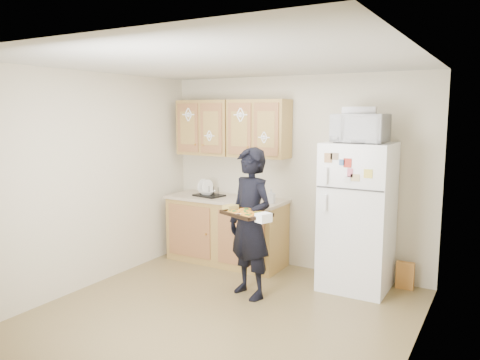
# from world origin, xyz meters

# --- Properties ---
(floor) EXTENTS (3.60, 3.60, 0.00)m
(floor) POSITION_xyz_m (0.00, 0.00, 0.00)
(floor) COLOR brown
(floor) RESTS_ON ground
(ceiling) EXTENTS (3.60, 3.60, 0.00)m
(ceiling) POSITION_xyz_m (0.00, 0.00, 2.50)
(ceiling) COLOR beige
(ceiling) RESTS_ON wall_back
(wall_back) EXTENTS (3.60, 0.04, 2.50)m
(wall_back) POSITION_xyz_m (0.00, 1.80, 1.25)
(wall_back) COLOR beige
(wall_back) RESTS_ON floor
(wall_front) EXTENTS (3.60, 0.04, 2.50)m
(wall_front) POSITION_xyz_m (0.00, -1.80, 1.25)
(wall_front) COLOR beige
(wall_front) RESTS_ON floor
(wall_left) EXTENTS (0.04, 3.60, 2.50)m
(wall_left) POSITION_xyz_m (-1.80, 0.00, 1.25)
(wall_left) COLOR beige
(wall_left) RESTS_ON floor
(wall_right) EXTENTS (0.04, 3.60, 2.50)m
(wall_right) POSITION_xyz_m (1.80, 0.00, 1.25)
(wall_right) COLOR beige
(wall_right) RESTS_ON floor
(refrigerator) EXTENTS (0.75, 0.70, 1.70)m
(refrigerator) POSITION_xyz_m (0.95, 1.43, 0.85)
(refrigerator) COLOR white
(refrigerator) RESTS_ON floor
(base_cabinet) EXTENTS (1.60, 0.60, 0.86)m
(base_cabinet) POSITION_xyz_m (-0.85, 1.48, 0.43)
(base_cabinet) COLOR olive
(base_cabinet) RESTS_ON floor
(countertop) EXTENTS (1.64, 0.64, 0.04)m
(countertop) POSITION_xyz_m (-0.85, 1.48, 0.88)
(countertop) COLOR tan
(countertop) RESTS_ON base_cabinet
(upper_cab_left) EXTENTS (0.80, 0.33, 0.75)m
(upper_cab_left) POSITION_xyz_m (-1.25, 1.61, 1.83)
(upper_cab_left) COLOR olive
(upper_cab_left) RESTS_ON wall_back
(upper_cab_right) EXTENTS (0.80, 0.33, 0.75)m
(upper_cab_right) POSITION_xyz_m (-0.43, 1.61, 1.83)
(upper_cab_right) COLOR olive
(upper_cab_right) RESTS_ON wall_back
(cereal_box) EXTENTS (0.20, 0.07, 0.32)m
(cereal_box) POSITION_xyz_m (1.47, 1.67, 0.16)
(cereal_box) COLOR gold
(cereal_box) RESTS_ON floor
(person) EXTENTS (0.71, 0.59, 1.66)m
(person) POSITION_xyz_m (-0.00, 0.60, 0.83)
(person) COLOR black
(person) RESTS_ON floor
(baking_tray) EXTENTS (0.56, 0.49, 0.04)m
(baking_tray) POSITION_xyz_m (0.11, 0.32, 1.00)
(baking_tray) COLOR black
(baking_tray) RESTS_ON person
(pizza_front_left) EXTENTS (0.16, 0.16, 0.02)m
(pizza_front_left) POSITION_xyz_m (-0.02, 0.28, 1.01)
(pizza_front_left) COLOR #F6A71F
(pizza_front_left) RESTS_ON baking_tray
(pizza_front_right) EXTENTS (0.16, 0.16, 0.02)m
(pizza_front_right) POSITION_xyz_m (0.18, 0.21, 1.01)
(pizza_front_right) COLOR #F6A71F
(pizza_front_right) RESTS_ON baking_tray
(pizza_back_left) EXTENTS (0.16, 0.16, 0.02)m
(pizza_back_left) POSITION_xyz_m (0.03, 0.43, 1.01)
(pizza_back_left) COLOR #F6A71F
(pizza_back_left) RESTS_ON baking_tray
(pizza_back_right) EXTENTS (0.16, 0.16, 0.02)m
(pizza_back_right) POSITION_xyz_m (0.24, 0.35, 1.01)
(pizza_back_right) COLOR #F6A71F
(pizza_back_right) RESTS_ON baking_tray
(pizza_center) EXTENTS (0.16, 0.16, 0.02)m
(pizza_center) POSITION_xyz_m (0.11, 0.32, 1.01)
(pizza_center) COLOR #F6A71F
(pizza_center) RESTS_ON baking_tray
(microwave) EXTENTS (0.60, 0.42, 0.32)m
(microwave) POSITION_xyz_m (0.96, 1.38, 1.86)
(microwave) COLOR white
(microwave) RESTS_ON refrigerator
(foil_pan) EXTENTS (0.39, 0.31, 0.08)m
(foil_pan) POSITION_xyz_m (0.94, 1.41, 2.06)
(foil_pan) COLOR silver
(foil_pan) RESTS_ON microwave
(dish_rack) EXTENTS (0.42, 0.35, 0.15)m
(dish_rack) POSITION_xyz_m (-1.11, 1.45, 0.98)
(dish_rack) COLOR black
(dish_rack) RESTS_ON countertop
(bowl) EXTENTS (0.26, 0.26, 0.05)m
(bowl) POSITION_xyz_m (-1.13, 1.45, 0.95)
(bowl) COLOR white
(bowl) RESTS_ON dish_rack
(soap_bottle) EXTENTS (0.09, 0.09, 0.19)m
(soap_bottle) POSITION_xyz_m (-0.15, 1.42, 0.99)
(soap_bottle) COLOR white
(soap_bottle) RESTS_ON countertop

